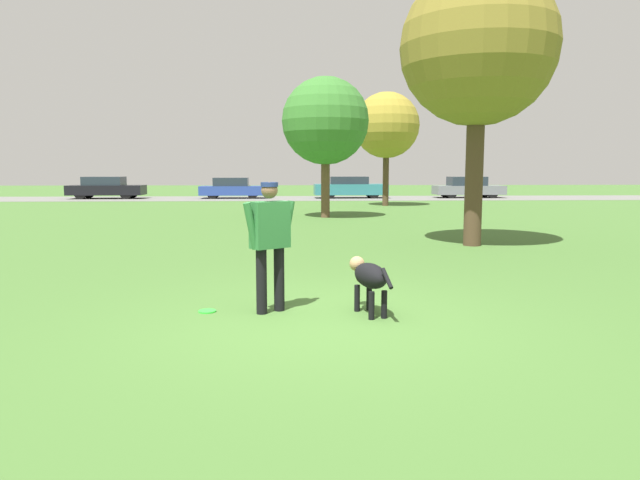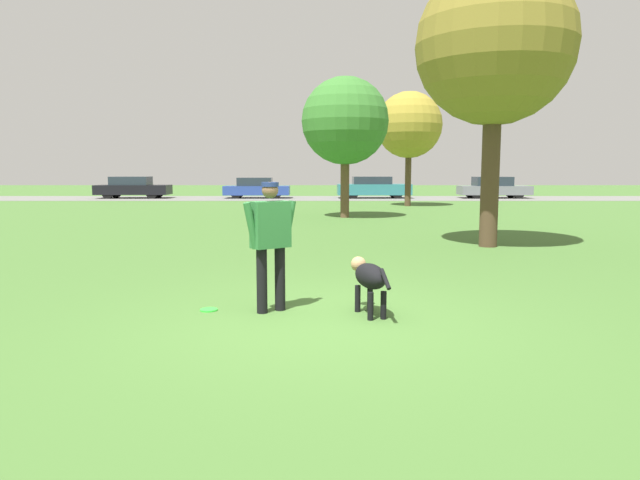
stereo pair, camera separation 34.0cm
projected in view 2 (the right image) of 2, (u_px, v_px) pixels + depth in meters
name	position (u px, v px, depth m)	size (l,w,h in m)	color
ground_plane	(318.00, 321.00, 6.58)	(120.00, 120.00, 0.00)	#426B2D
far_road_strip	(320.00, 198.00, 35.12)	(120.00, 6.00, 0.01)	slate
person	(270.00, 235.00, 6.91)	(0.65, 0.49, 1.59)	black
dog	(369.00, 277.00, 6.83)	(0.48, 1.04, 0.66)	black
frisbee	(209.00, 310.00, 7.08)	(0.22, 0.22, 0.02)	#33D838
tree_far_right	(409.00, 125.00, 27.22)	(3.16, 3.16, 5.47)	#4C3826
tree_mid_center	(345.00, 121.00, 20.55)	(3.15, 3.15, 5.08)	brown
tree_near_right	(495.00, 47.00, 12.47)	(3.48, 3.48, 6.20)	#4C3826
parked_car_black	(133.00, 187.00, 35.25)	(4.47, 1.87, 1.34)	black
parked_car_blue	(256.00, 188.00, 35.32)	(4.06, 1.75, 1.27)	#284293
parked_car_teal	(373.00, 188.00, 35.27)	(4.54, 1.81, 1.34)	teal
parked_car_grey	(494.00, 188.00, 35.27)	(4.32, 1.72, 1.33)	slate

